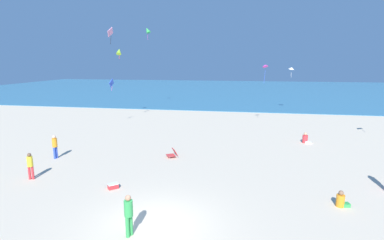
{
  "coord_description": "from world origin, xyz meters",
  "views": [
    {
      "loc": [
        3.18,
        -9.87,
        6.09
      ],
      "look_at": [
        0.0,
        7.89,
        2.55
      ],
      "focal_mm": 27.9,
      "sensor_mm": 36.0,
      "label": 1
    }
  ],
  "objects": [
    {
      "name": "person_0",
      "position": [
        7.82,
        13.26,
        0.31
      ],
      "size": [
        0.73,
        0.69,
        0.83
      ],
      "rotation": [
        0.0,
        0.0,
        5.58
      ],
      "color": "red",
      "rests_on": "ground_plane"
    },
    {
      "name": "ground_plane",
      "position": [
        0.0,
        10.0,
        0.0
      ],
      "size": [
        120.0,
        120.0,
        0.0
      ],
      "primitive_type": "plane",
      "color": "beige"
    },
    {
      "name": "kite_blue",
      "position": [
        -9.15,
        16.3,
        4.12
      ],
      "size": [
        0.25,
        0.85,
        1.18
      ],
      "rotation": [
        0.0,
        0.0,
        1.76
      ],
      "color": "blue"
    },
    {
      "name": "kite_magenta",
      "position": [
        4.84,
        18.34,
        5.69
      ],
      "size": [
        0.71,
        0.72,
        1.75
      ],
      "rotation": [
        0.0,
        0.0,
        0.81
      ],
      "color": "#DB3DA8"
    },
    {
      "name": "person_5",
      "position": [
        -0.7,
        -0.81,
        0.9
      ],
      "size": [
        0.4,
        0.4,
        1.55
      ],
      "rotation": [
        0.0,
        0.0,
        2.77
      ],
      "color": "green",
      "rests_on": "ground_plane"
    },
    {
      "name": "kite_green",
      "position": [
        -9.12,
        27.22,
        9.95
      ],
      "size": [
        0.95,
        0.8,
        1.6
      ],
      "rotation": [
        0.0,
        0.0,
        4.38
      ],
      "color": "green"
    },
    {
      "name": "kite_lime",
      "position": [
        -9.66,
        19.51,
        7.12
      ],
      "size": [
        0.61,
        0.83,
        1.19
      ],
      "rotation": [
        0.0,
        0.0,
        0.13
      ],
      "color": "#99DB33"
    },
    {
      "name": "kite_white",
      "position": [
        8.55,
        27.63,
        5.31
      ],
      "size": [
        0.9,
        0.95,
        1.27
      ],
      "rotation": [
        0.0,
        0.0,
        0.98
      ],
      "color": "white"
    },
    {
      "name": "person_1",
      "position": [
        -8.62,
        6.57,
        0.88
      ],
      "size": [
        0.35,
        0.35,
        1.53
      ],
      "rotation": [
        0.0,
        0.0,
        2.96
      ],
      "color": "blue",
      "rests_on": "ground_plane"
    },
    {
      "name": "person_4",
      "position": [
        7.37,
        2.87,
        0.27
      ],
      "size": [
        0.61,
        0.39,
        0.72
      ],
      "rotation": [
        0.0,
        0.0,
        0.16
      ],
      "color": "orange",
      "rests_on": "ground_plane"
    },
    {
      "name": "beach_chair_near_camera",
      "position": [
        -1.31,
        8.11,
        0.25
      ],
      "size": [
        0.87,
        0.84,
        0.58
      ],
      "rotation": [
        0.0,
        0.0,
        3.68
      ],
      "color": "#D13D3D",
      "rests_on": "ground_plane"
    },
    {
      "name": "kite_pink",
      "position": [
        -8.55,
        15.31,
        8.58
      ],
      "size": [
        0.4,
        0.92,
        1.47
      ],
      "rotation": [
        0.0,
        0.0,
        1.91
      ],
      "color": "pink"
    },
    {
      "name": "ocean_water",
      "position": [
        0.0,
        56.63,
        0.03
      ],
      "size": [
        120.0,
        60.0,
        0.05
      ],
      "primitive_type": "cube",
      "color": "teal",
      "rests_on": "ground_plane"
    },
    {
      "name": "person_6",
      "position": [
        -7.76,
        3.22,
        0.83
      ],
      "size": [
        0.36,
        0.36,
        1.43
      ],
      "rotation": [
        0.0,
        0.0,
        1.88
      ],
      "color": "red",
      "rests_on": "ground_plane"
    },
    {
      "name": "cooler_box",
      "position": [
        -3.02,
        2.88,
        0.13
      ],
      "size": [
        0.58,
        0.57,
        0.26
      ],
      "rotation": [
        0.0,
        0.0,
        3.87
      ],
      "color": "red",
      "rests_on": "ground_plane"
    }
  ]
}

